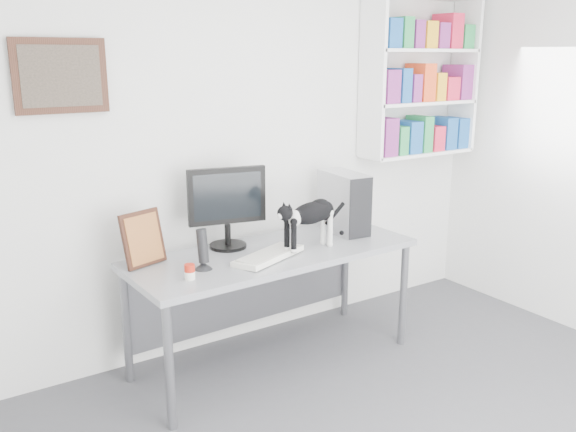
{
  "coord_description": "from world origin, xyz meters",
  "views": [
    {
      "loc": [
        -2.15,
        -1.68,
        2.01
      ],
      "look_at": [
        -0.05,
        1.53,
        1.0
      ],
      "focal_mm": 38.0,
      "sensor_mm": 36.0,
      "label": 1
    }
  ],
  "objects_px": {
    "monitor": "(227,207)",
    "leaning_print": "(143,238)",
    "keyboard": "(268,256)",
    "speaker": "(203,249)",
    "desk": "(273,307)",
    "soup_can": "(190,272)",
    "pc_tower": "(344,202)",
    "bookshelf": "(421,77)",
    "cat": "(310,225)"
  },
  "relations": [
    {
      "from": "monitor",
      "to": "leaning_print",
      "type": "distance_m",
      "value": 0.59
    },
    {
      "from": "keyboard",
      "to": "leaning_print",
      "type": "relative_size",
      "value": 1.48
    },
    {
      "from": "monitor",
      "to": "speaker",
      "type": "relative_size",
      "value": 2.14
    },
    {
      "from": "desk",
      "to": "monitor",
      "type": "distance_m",
      "value": 0.73
    },
    {
      "from": "monitor",
      "to": "soup_can",
      "type": "relative_size",
      "value": 6.17
    },
    {
      "from": "speaker",
      "to": "monitor",
      "type": "bearing_deg",
      "value": 43.83
    },
    {
      "from": "soup_can",
      "to": "monitor",
      "type": "bearing_deg",
      "value": 41.82
    },
    {
      "from": "pc_tower",
      "to": "speaker",
      "type": "bearing_deg",
      "value": -165.67
    },
    {
      "from": "desk",
      "to": "keyboard",
      "type": "xyz_separation_m",
      "value": [
        -0.11,
        -0.12,
        0.41
      ]
    },
    {
      "from": "keyboard",
      "to": "leaning_print",
      "type": "xyz_separation_m",
      "value": [
        -0.69,
        0.31,
        0.15
      ]
    },
    {
      "from": "desk",
      "to": "keyboard",
      "type": "bearing_deg",
      "value": -133.93
    },
    {
      "from": "monitor",
      "to": "speaker",
      "type": "xyz_separation_m",
      "value": [
        -0.32,
        -0.29,
        -0.15
      ]
    },
    {
      "from": "monitor",
      "to": "keyboard",
      "type": "bearing_deg",
      "value": -60.75
    },
    {
      "from": "bookshelf",
      "to": "desk",
      "type": "bearing_deg",
      "value": -168.06
    },
    {
      "from": "desk",
      "to": "bookshelf",
      "type": "bearing_deg",
      "value": 9.74
    },
    {
      "from": "bookshelf",
      "to": "keyboard",
      "type": "distance_m",
      "value": 2.03
    },
    {
      "from": "keyboard",
      "to": "soup_can",
      "type": "distance_m",
      "value": 0.56
    },
    {
      "from": "desk",
      "to": "monitor",
      "type": "xyz_separation_m",
      "value": [
        -0.21,
        0.22,
        0.67
      ]
    },
    {
      "from": "desk",
      "to": "monitor",
      "type": "relative_size",
      "value": 3.48
    },
    {
      "from": "desk",
      "to": "pc_tower",
      "type": "bearing_deg",
      "value": 6.99
    },
    {
      "from": "keyboard",
      "to": "pc_tower",
      "type": "height_order",
      "value": "pc_tower"
    },
    {
      "from": "keyboard",
      "to": "cat",
      "type": "relative_size",
      "value": 0.94
    },
    {
      "from": "pc_tower",
      "to": "leaning_print",
      "type": "bearing_deg",
      "value": -177.62
    },
    {
      "from": "monitor",
      "to": "soup_can",
      "type": "distance_m",
      "value": 0.65
    },
    {
      "from": "leaning_print",
      "to": "desk",
      "type": "bearing_deg",
      "value": -30.99
    },
    {
      "from": "desk",
      "to": "leaning_print",
      "type": "xyz_separation_m",
      "value": [
        -0.8,
        0.19,
        0.57
      ]
    },
    {
      "from": "keyboard",
      "to": "pc_tower",
      "type": "bearing_deg",
      "value": -5.25
    },
    {
      "from": "soup_can",
      "to": "cat",
      "type": "bearing_deg",
      "value": 4.38
    },
    {
      "from": "keyboard",
      "to": "speaker",
      "type": "bearing_deg",
      "value": 151.85
    },
    {
      "from": "bookshelf",
      "to": "speaker",
      "type": "xyz_separation_m",
      "value": [
        -2.11,
        -0.41,
        -0.93
      ]
    },
    {
      "from": "desk",
      "to": "keyboard",
      "type": "height_order",
      "value": "keyboard"
    },
    {
      "from": "monitor",
      "to": "speaker",
      "type": "height_order",
      "value": "monitor"
    },
    {
      "from": "monitor",
      "to": "pc_tower",
      "type": "xyz_separation_m",
      "value": [
        0.87,
        -0.11,
        -0.06
      ]
    },
    {
      "from": "monitor",
      "to": "leaning_print",
      "type": "height_order",
      "value": "monitor"
    },
    {
      "from": "speaker",
      "to": "leaning_print",
      "type": "bearing_deg",
      "value": 136.08
    },
    {
      "from": "monitor",
      "to": "pc_tower",
      "type": "distance_m",
      "value": 0.88
    },
    {
      "from": "pc_tower",
      "to": "monitor",
      "type": "bearing_deg",
      "value": 178.25
    },
    {
      "from": "speaker",
      "to": "keyboard",
      "type": "bearing_deg",
      "value": -5.17
    },
    {
      "from": "keyboard",
      "to": "soup_can",
      "type": "bearing_deg",
      "value": 164.87
    },
    {
      "from": "desk",
      "to": "monitor",
      "type": "height_order",
      "value": "monitor"
    },
    {
      "from": "bookshelf",
      "to": "leaning_print",
      "type": "distance_m",
      "value": 2.54
    },
    {
      "from": "desk",
      "to": "speaker",
      "type": "bearing_deg",
      "value": -174.01
    },
    {
      "from": "bookshelf",
      "to": "keyboard",
      "type": "bearing_deg",
      "value": -164.86
    },
    {
      "from": "bookshelf",
      "to": "cat",
      "type": "height_order",
      "value": "bookshelf"
    },
    {
      "from": "desk",
      "to": "pc_tower",
      "type": "relative_size",
      "value": 4.43
    },
    {
      "from": "keyboard",
      "to": "pc_tower",
      "type": "xyz_separation_m",
      "value": [
        0.77,
        0.23,
        0.19
      ]
    },
    {
      "from": "monitor",
      "to": "pc_tower",
      "type": "bearing_deg",
      "value": 4.99
    },
    {
      "from": "cat",
      "to": "pc_tower",
      "type": "bearing_deg",
      "value": 16.6
    },
    {
      "from": "bookshelf",
      "to": "cat",
      "type": "distance_m",
      "value": 1.7
    },
    {
      "from": "monitor",
      "to": "cat",
      "type": "distance_m",
      "value": 0.55
    }
  ]
}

